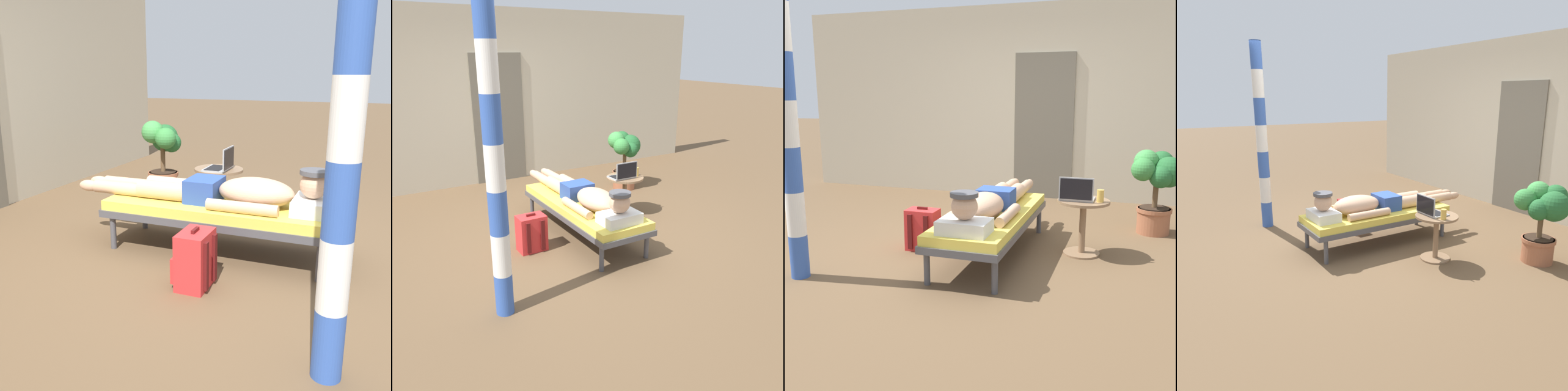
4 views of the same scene
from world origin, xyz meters
TOP-DOWN VIEW (x-y plane):
  - ground_plane at (0.00, 0.00)m, footprint 40.00×40.00m
  - house_wall_back at (0.13, 2.64)m, footprint 7.60×0.20m
  - house_door_panel at (0.09, 2.53)m, footprint 0.84×0.03m
  - lounge_chair at (0.13, -0.10)m, footprint 0.66×1.89m
  - person_reclining at (0.13, -0.16)m, footprint 0.53×2.17m
  - side_table at (0.93, 0.19)m, footprint 0.48×0.48m
  - laptop at (0.87, 0.14)m, footprint 0.31×0.24m
  - drink_glass at (1.08, 0.15)m, footprint 0.06×0.06m
  - backpack at (-0.55, -0.15)m, footprint 0.30×0.26m
  - potted_plant at (1.59, 1.14)m, footprint 0.55×0.51m
  - porch_post at (-1.22, -1.12)m, footprint 0.15×0.15m

SIDE VIEW (x-z plane):
  - ground_plane at x=0.00m, z-range 0.00..0.00m
  - backpack at x=-0.55m, z-range -0.02..0.41m
  - lounge_chair at x=0.13m, z-range 0.14..0.56m
  - side_table at x=0.93m, z-range 0.09..0.62m
  - person_reclining at x=0.13m, z-range 0.36..0.68m
  - potted_plant at x=1.59m, z-range 0.10..1.00m
  - drink_glass at x=1.08m, z-range 0.52..0.64m
  - laptop at x=0.87m, z-range 0.47..0.69m
  - house_door_panel at x=0.09m, z-range 0.00..2.04m
  - porch_post at x=-1.22m, z-range 0.00..2.51m
  - house_wall_back at x=0.13m, z-range 0.00..2.70m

